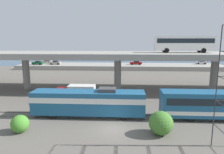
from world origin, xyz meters
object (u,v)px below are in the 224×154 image
object	(u,v)px
train_locomotive	(83,101)
parked_car_0	(201,62)
service_truck_west	(77,93)
parked_car_3	(55,63)
parked_car_2	(136,63)
parked_car_4	(38,63)
transit_bus_on_overpass	(184,43)
parked_car_1	(47,61)

from	to	relation	value
train_locomotive	parked_car_0	world-z (taller)	train_locomotive
service_truck_west	parked_car_3	size ratio (longest dim) A/B	1.63
service_truck_west	parked_car_2	world-z (taller)	parked_car_2
parked_car_2	parked_car_3	xyz separation A→B (m)	(-31.16, -1.14, -0.00)
train_locomotive	parked_car_4	bearing A→B (deg)	-60.67
parked_car_4	transit_bus_on_overpass	bearing A→B (deg)	144.78
parked_car_4	parked_car_1	bearing A→B (deg)	-105.27
parked_car_4	service_truck_west	bearing A→B (deg)	120.68
parked_car_4	parked_car_2	bearing A→B (deg)	-176.79
service_truck_west	parked_car_2	bearing A→B (deg)	-106.36
parked_car_3	service_truck_west	bearing A→B (deg)	113.16
parked_car_2	parked_car_3	size ratio (longest dim) A/B	1.10
parked_car_2	parked_car_3	bearing A→B (deg)	2.09
parked_car_1	transit_bus_on_overpass	bearing A→B (deg)	139.58
train_locomotive	parked_car_2	xyz separation A→B (m)	(10.47, 50.49, 0.13)
train_locomotive	parked_car_3	xyz separation A→B (m)	(-20.69, 49.36, 0.12)
transit_bus_on_overpass	parked_car_1	distance (m)	58.33
transit_bus_on_overpass	parked_car_1	world-z (taller)	transit_bus_on_overpass
train_locomotive	parked_car_1	bearing A→B (deg)	-64.44
parked_car_1	parked_car_4	distance (m)	5.57
train_locomotive	parked_car_3	bearing A→B (deg)	-67.26
train_locomotive	parked_car_2	world-z (taller)	train_locomotive
parked_car_0	parked_car_1	size ratio (longest dim) A/B	0.88
train_locomotive	service_truck_west	xyz separation A→B (m)	(-2.41, 6.62, -0.55)
parked_car_1	parked_car_2	distance (m)	36.33
parked_car_0	parked_car_2	world-z (taller)	same
service_truck_west	parked_car_1	bearing A→B (deg)	-63.69
parked_car_1	parked_car_3	distance (m)	6.68
parked_car_1	parked_car_3	size ratio (longest dim) A/B	1.12
train_locomotive	parked_car_2	bearing A→B (deg)	-101.72
transit_bus_on_overpass	parked_car_2	xyz separation A→B (m)	(-7.81, 34.20, -7.93)
parked_car_3	parked_car_4	xyz separation A→B (m)	(-6.49, -0.97, 0.00)
transit_bus_on_overpass	train_locomotive	bearing A→B (deg)	-138.30
parked_car_0	service_truck_west	bearing A→B (deg)	50.77
parked_car_0	parked_car_1	distance (m)	61.96
parked_car_2	parked_car_4	bearing A→B (deg)	3.21
parked_car_2	parked_car_4	size ratio (longest dim) A/B	1.15
parked_car_4	parked_car_3	bearing A→B (deg)	-171.46
transit_bus_on_overpass	parked_car_1	xyz separation A→B (m)	(-44.00, 37.47, -7.93)
parked_car_0	parked_car_2	size ratio (longest dim) A/B	0.89
transit_bus_on_overpass	parked_car_0	size ratio (longest dim) A/B	2.92
service_truck_west	parked_car_4	bearing A→B (deg)	-59.32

